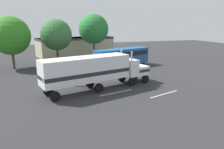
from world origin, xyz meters
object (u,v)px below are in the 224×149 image
at_px(semi_truck, 95,70).
at_px(parked_bus, 122,56).
at_px(person_bystander, 76,79).
at_px(tree_center, 56,35).
at_px(tree_left, 11,36).
at_px(tree_right, 94,29).
at_px(parked_car, 65,70).

xyz_separation_m(semi_truck, parked_bus, (8.15, 11.85, -0.46)).
bearing_deg(person_bystander, parked_bus, 43.41).
height_order(parked_bus, tree_center, tree_center).
height_order(tree_left, tree_right, tree_right).
xyz_separation_m(parked_car, tree_center, (-0.39, 8.32, 5.01)).
bearing_deg(parked_bus, tree_right, 105.74).
bearing_deg(tree_center, person_bystander, -85.78).
distance_m(person_bystander, tree_center, 15.41).
bearing_deg(semi_truck, parked_car, 107.13).
relative_size(person_bystander, parked_car, 0.34).
relative_size(semi_truck, tree_left, 1.56).
xyz_separation_m(person_bystander, tree_right, (7.27, 19.57, 5.78)).
bearing_deg(person_bystander, tree_center, 94.22).
height_order(tree_left, tree_center, tree_left).
distance_m(person_bystander, tree_left, 17.35).
bearing_deg(tree_right, person_bystander, -110.37).
distance_m(semi_truck, tree_center, 17.45).
bearing_deg(person_bystander, semi_truck, -49.83).
height_order(semi_truck, person_bystander, semi_truck).
relative_size(semi_truck, parked_car, 3.03).
distance_m(parked_car, tree_left, 12.35).
bearing_deg(tree_center, tree_left, -176.89).
bearing_deg(parked_bus, tree_center, 155.79).
height_order(person_bystander, parked_bus, parked_bus).
relative_size(parked_bus, tree_center, 1.29).
relative_size(semi_truck, parked_bus, 1.27).
distance_m(tree_left, tree_center, 7.68).
relative_size(semi_truck, tree_right, 1.44).
distance_m(parked_bus, parked_car, 11.34).
relative_size(tree_left, tree_right, 0.92).
distance_m(semi_truck, parked_car, 9.11).
xyz_separation_m(semi_truck, person_bystander, (-1.95, 2.30, -1.63)).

